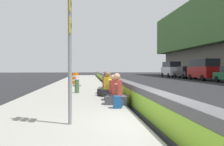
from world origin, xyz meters
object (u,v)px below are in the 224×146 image
seated_person_far (106,86)px  parked_car_farther (171,69)px  seated_person_foreground (117,94)px  parked_car_midline (204,69)px  seated_person_middle (113,92)px  parked_car_far (185,72)px  backpack (117,102)px  route_sign_post (70,35)px  seated_person_rear (108,88)px  construction_barrel (75,78)px  fire_hydrant (77,85)px

seated_person_far → parked_car_farther: (26.03, -12.90, 0.85)m
seated_person_foreground → parked_car_midline: 22.62m
seated_person_middle → seated_person_far: 2.62m
parked_car_midline → seated_person_foreground: bearing=145.5°
seated_person_far → parked_car_far: 24.39m
seated_person_foreground → backpack: size_ratio=2.84×
route_sign_post → seated_person_middle: (4.24, -1.47, -1.77)m
seated_person_rear → construction_barrel: 9.07m
seated_person_far → backpack: size_ratio=2.90×
route_sign_post → parked_car_farther: route_sign_post is taller
seated_person_rear → parked_car_midline: (16.03, -12.92, 0.85)m
seated_person_middle → seated_person_foreground: bearing=-179.8°
backpack → parked_car_far: size_ratio=0.09×
fire_hydrant → seated_person_foreground: bearing=-158.2°
seated_person_middle → parked_car_far: parked_car_far is taller
seated_person_foreground → seated_person_rear: bearing=2.5°
fire_hydrant → parked_car_farther: bearing=-29.3°
parked_car_midline → parked_car_farther: (11.22, 0.01, 0.00)m
seated_person_middle → parked_car_midline: size_ratio=0.20×
seated_person_foreground → seated_person_middle: (1.20, 0.00, -0.03)m
construction_barrel → parked_car_midline: size_ratio=0.19×
seated_person_rear → construction_barrel: (8.85, 2.00, 0.12)m
route_sign_post → seated_person_far: bearing=-11.3°
seated_person_middle → parked_car_midline: 21.65m
seated_person_middle → parked_car_midline: parked_car_midline is taller
backpack → construction_barrel: (12.34, 2.02, 0.28)m
fire_hydrant → seated_person_middle: bearing=-150.6°
fire_hydrant → parked_car_far: bearing=-35.6°
route_sign_post → parked_car_midline: size_ratio=0.71×
seated_person_rear → parked_car_midline: size_ratio=0.23×
route_sign_post → seated_person_middle: size_ratio=3.45×
seated_person_foreground → seated_person_far: seated_person_far is taller
seated_person_middle → seated_person_far: bearing=2.2°
parked_car_farther → seated_person_far: bearing=153.6°
fire_hydrant → backpack: (-5.00, -1.55, -0.25)m
construction_barrel → parked_car_midline: 16.57m
route_sign_post → seated_person_far: 7.21m
route_sign_post → construction_barrel: bearing=2.5°
seated_person_foreground → parked_car_farther: parked_car_farther is taller
backpack → parked_car_midline: parked_car_midline is taller
construction_barrel → parked_car_midline: parked_car_midline is taller
backpack → parked_car_far: (25.33, -13.02, 0.53)m
seated_person_middle → construction_barrel: size_ratio=1.10×
route_sign_post → seated_person_foreground: size_ratio=3.17×
seated_person_middle → seated_person_rear: (1.40, 0.11, 0.04)m
seated_person_foreground → fire_hydrant: bearing=21.8°
route_sign_post → fire_hydrant: bearing=1.4°
seated_person_far → parked_car_midline: bearing=-41.1°
seated_person_far → parked_car_midline: (14.81, -12.91, 0.85)m
parked_car_far → seated_person_foreground: bearing=152.1°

